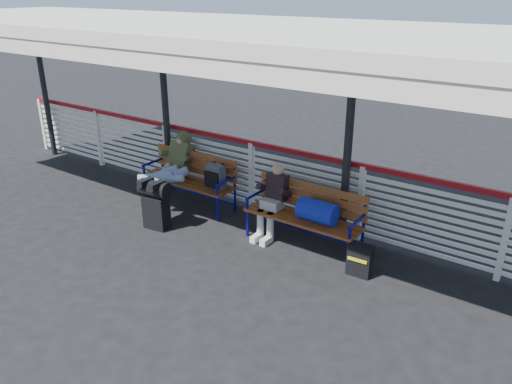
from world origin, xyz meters
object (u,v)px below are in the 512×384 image
Objects in this scene: bench_right at (311,211)px; companion_person at (273,200)px; traveler_man at (169,171)px; suitcase_side at (360,260)px; bench_left at (197,175)px; luggage_stack at (156,203)px.

companion_person is at bearing -179.14° from bench_right.
traveler_man is 3.64m from suitcase_side.
bench_left is 1.71m from companion_person.
bench_right is at bearing 158.83° from suitcase_side.
companion_person reaches higher than bench_left.
traveler_man is 2.01m from companion_person.
bench_right is 1.57× the size of companion_person.
companion_person is at bearing 166.59° from suitcase_side.
traveler_man reaches higher than bench_left.
companion_person is at bearing -6.29° from bench_left.
bench_right is 1.05m from suitcase_side.
bench_left reaches higher than suitcase_side.
companion_person is at bearing 4.66° from traveler_man.
suitcase_side is (3.26, 0.55, -0.22)m from luggage_stack.
luggage_stack is 1.87m from companion_person.
suitcase_side is (0.93, -0.31, -0.37)m from bench_right.
luggage_stack is 0.45× the size of bench_right.
suitcase_side is at bearing -10.54° from companion_person.
suitcase_side is at bearing -8.37° from bench_left.
traveler_man is (-0.31, -0.35, 0.12)m from bench_left.
luggage_stack is at bearing -87.81° from bench_left.
bench_right reaches higher than luggage_stack.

